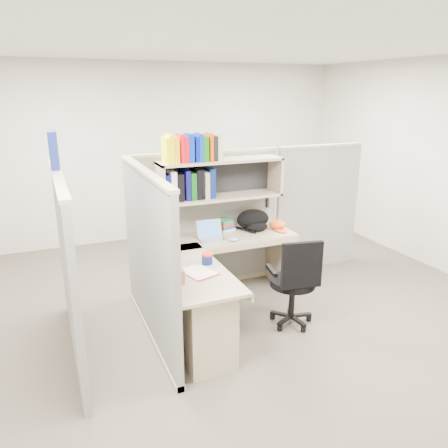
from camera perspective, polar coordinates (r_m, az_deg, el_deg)
name	(u,v)px	position (r m, az deg, el deg)	size (l,w,h in m)	color
ground	(238,318)	(4.66, 1.80, -12.20)	(6.00, 6.00, 0.00)	#37322A
room_shell	(239,164)	(4.12, 2.00, 7.86)	(6.00, 6.00, 6.00)	#AEAA9D
cubicle	(188,228)	(4.57, -4.67, -0.46)	(3.79, 1.84, 1.95)	#5E5E59
desk	(211,299)	(4.08, -1.74, -9.71)	(1.74, 1.75, 0.73)	gray
laptop	(212,231)	(4.70, -1.55, -0.87)	(0.28, 0.28, 0.20)	#B0B0B4
backpack	(255,220)	(5.04, 4.06, 0.49)	(0.39, 0.30, 0.23)	black
orange_cap	(277,224)	(5.13, 7.00, -0.05)	(0.19, 0.22, 0.10)	#D54D12
snack_canister	(207,258)	(4.07, -2.22, -4.50)	(0.11, 0.11, 0.10)	#0E1852
tissue_box	(176,273)	(3.68, -6.23, -6.34)	(0.12, 0.12, 0.18)	#8A684E
mouse	(234,239)	(4.68, 1.33, -2.04)	(0.10, 0.07, 0.04)	#8FA0CA
paper_cup	(212,229)	(4.92, -1.64, -0.67)	(0.07, 0.07, 0.11)	white
book_stack	(223,224)	(5.07, -0.07, -0.02)	(0.18, 0.24, 0.12)	gray
loose_paper	(198,272)	(3.92, -3.41, -6.22)	(0.23, 0.31, 0.00)	white
task_chair	(294,295)	(4.43, 9.08, -9.19)	(0.53, 0.49, 0.95)	black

